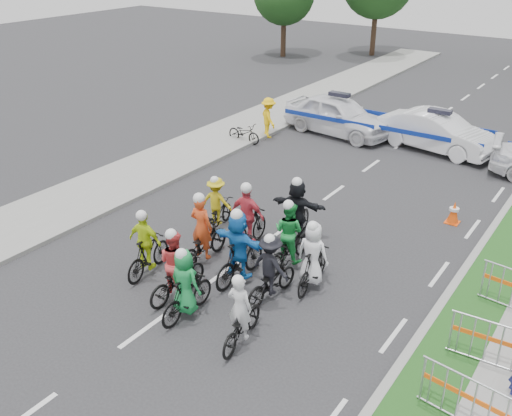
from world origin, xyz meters
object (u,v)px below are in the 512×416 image
Objects in this scene: rider_8 at (289,241)px; cone_0 at (454,212)px; rider_7 at (313,262)px; marshal_hiviz at (269,118)px; parked_bike at (244,133)px; rider_5 at (239,251)px; rider_3 at (147,249)px; police_car_0 at (338,115)px; rider_6 at (203,239)px; barrier_1 at (500,349)px; rider_1 at (186,290)px; rider_11 at (297,214)px; rider_4 at (271,273)px; rider_2 at (176,272)px; rider_0 at (241,320)px; rider_10 at (217,208)px; police_car_1 at (437,132)px; rider_9 at (248,224)px; barrier_0 at (473,407)px.

rider_8 reaches higher than cone_0.
rider_7 is at bearing -108.17° from cone_0.
marshal_hiviz is 1.09× the size of parked_bike.
parked_bike is at bearing -53.81° from rider_5.
police_car_0 is at bearing -92.97° from rider_3.
rider_6 reaches higher than barrier_1.
rider_1 is 0.92× the size of rider_11.
rider_5 reaches higher than rider_4.
marshal_hiviz is (-4.27, 9.55, 0.18)m from rider_6.
rider_2 reaches higher than rider_7.
parked_bike is at bearing -63.75° from rider_0.
cone_0 is (3.32, 3.61, -0.48)m from rider_11.
rider_11 is (2.28, 0.72, 0.15)m from rider_10.
barrier_1 is at bearing -133.15° from police_car_0.
rider_7 is (2.95, 0.58, 0.05)m from rider_6.
police_car_1 is at bearing -118.23° from rider_10.
rider_6 is at bearing 105.06° from rider_10.
rider_1 reaches higher than marshal_hiviz.
rider_3 is 0.90× the size of rider_6.
rider_7 is 1.18× the size of parked_bike.
police_car_1 is at bearing -102.79° from rider_9.
barrier_1 is at bearing 168.41° from rider_8.
rider_1 is at bearing -177.63° from barrier_0.
rider_0 is at bearing 96.62° from rider_11.
police_car_1 is 14.80m from barrier_0.
rider_0 is 0.96× the size of rider_3.
rider_8 is 1.37m from rider_11.
rider_8 is (-1.02, 0.57, -0.01)m from rider_7.
rider_4 is at bearing -175.16° from barrier_1.
rider_9 is 1.28× the size of parked_bike.
police_car_0 is at bearing 104.85° from police_car_1.
rider_4 reaches higher than barrier_1.
rider_6 is 1.10× the size of rider_7.
rider_11 is 9.13m from marshal_hiviz.
cone_0 is (-2.73, 7.83, -0.22)m from barrier_0.
rider_2 is at bearing 38.97° from rider_4.
parked_bike is (-12.20, 10.22, -0.15)m from barrier_0.
rider_7 is 2.64× the size of cone_0.
rider_5 is at bearing -156.64° from police_car_0.
rider_9 reaches higher than rider_3.
rider_7 reaches higher than cone_0.
police_car_0 reaches higher than cone_0.
parked_bike is (-5.30, 7.17, -0.36)m from rider_9.
rider_1 is 0.97× the size of rider_7.
rider_0 is 4.02m from rider_9.
rider_4 is 6.84m from cone_0.
rider_9 is at bearing -65.99° from rider_0.
marshal_hiviz is at bearing 120.76° from police_car_1.
parked_bike is (-3.95, 9.67, -0.29)m from rider_3.
rider_5 reaches higher than marshal_hiviz.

